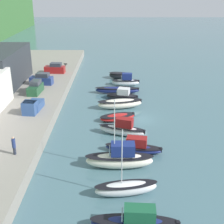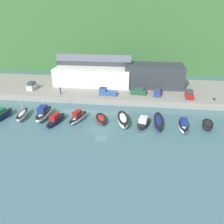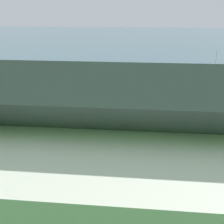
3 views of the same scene
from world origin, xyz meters
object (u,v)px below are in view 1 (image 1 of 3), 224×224
moored_boat_4 (122,129)px  parked_car_3 (35,88)px  moored_boat_1 (126,188)px  moored_boat_0 (136,222)px  moored_boat_2 (120,159)px  dog_on_quay (66,64)px  moored_boat_10 (119,75)px  moored_boat_3 (134,147)px  moored_boat_5 (118,117)px  pickup_truck_1 (32,106)px  moored_boat_6 (120,104)px  moored_boat_7 (122,95)px  person_on_quay (14,145)px  moored_boat_8 (117,90)px  parked_car_0 (55,69)px  moored_boat_9 (126,81)px  parked_car_2 (42,79)px

moored_boat_4 → parked_car_3: (12.93, 14.75, 1.65)m
moored_boat_1 → moored_boat_4: bearing=-9.2°
moored_boat_0 → moored_boat_2: size_ratio=0.94×
moored_boat_1 → moored_boat_2: size_ratio=0.87×
dog_on_quay → moored_boat_10: bearing=-138.8°
moored_boat_0 → moored_boat_1: bearing=11.4°
moored_boat_1 → moored_boat_3: moored_boat_1 is taller
moored_boat_5 → moored_boat_0: bearing=164.2°
moored_boat_5 → pickup_truck_1: 12.74m
moored_boat_1 → moored_boat_10: size_ratio=1.52×
moored_boat_10 → dog_on_quay: 13.12m
moored_boat_1 → moored_boat_2: moored_boat_2 is taller
moored_boat_6 → moored_boat_7: bearing=-16.8°
moored_boat_1 → person_on_quay: 13.26m
moored_boat_8 → moored_boat_10: moored_boat_10 is taller
pickup_truck_1 → moored_boat_8: bearing=-128.8°
moored_boat_3 → parked_car_3: (17.61, 16.09, 1.85)m
moored_boat_3 → parked_car_0: (30.84, 15.06, 1.85)m
moored_boat_9 → parked_car_0: bearing=77.6°
moored_boat_4 → moored_boat_10: size_ratio=1.45×
parked_car_3 → moored_boat_10: bearing=-130.7°
parked_car_2 → moored_boat_5: bearing=-126.8°
moored_boat_2 → moored_boat_6: moored_boat_2 is taller
moored_boat_3 → dog_on_quay: dog_on_quay is taller
moored_boat_4 → moored_boat_7: moored_boat_4 is taller
moored_boat_0 → moored_boat_8: bearing=5.3°
dog_on_quay → person_on_quay: bearing=152.2°
parked_car_0 → moored_boat_8: bearing=-119.5°
moored_boat_8 → moored_boat_10: 10.02m
parked_car_0 → parked_car_2: size_ratio=0.99×
parked_car_0 → moored_boat_9: bearing=-100.5°
moored_boat_5 → dog_on_quay: dog_on_quay is taller
moored_boat_0 → moored_boat_1: moored_boat_1 is taller
moored_boat_3 → moored_boat_6: (14.64, 1.53, 0.12)m
moored_boat_4 → moored_boat_0: bearing=-160.1°
moored_boat_0 → parked_car_0: size_ratio=1.77×
moored_boat_5 → moored_boat_7: moored_boat_7 is taller
pickup_truck_1 → person_on_quay: 12.61m
moored_boat_0 → pickup_truck_1: (22.12, 13.92, 1.66)m
moored_boat_5 → pickup_truck_1: bearing=73.8°
moored_boat_9 → dog_on_quay: size_ratio=6.73×
parked_car_2 → dog_on_quay: 14.34m
moored_boat_5 → parked_car_0: 24.91m
dog_on_quay → moored_boat_6: bearing=-179.4°
moored_boat_9 → moored_boat_2: bearing=178.6°
person_on_quay → parked_car_3: bearing=7.2°
moored_boat_2 → moored_boat_5: (13.20, 0.15, -0.63)m
moored_boat_3 → moored_boat_6: bearing=15.7°
moored_boat_6 → dog_on_quay: bearing=18.4°
moored_boat_2 → moored_boat_8: 25.70m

